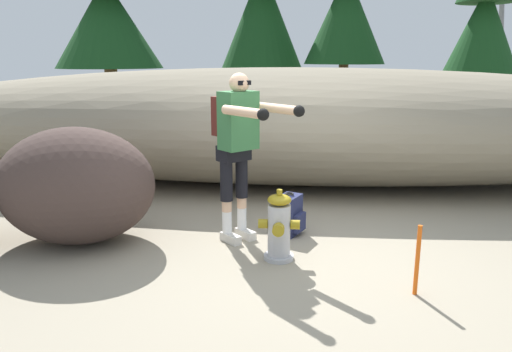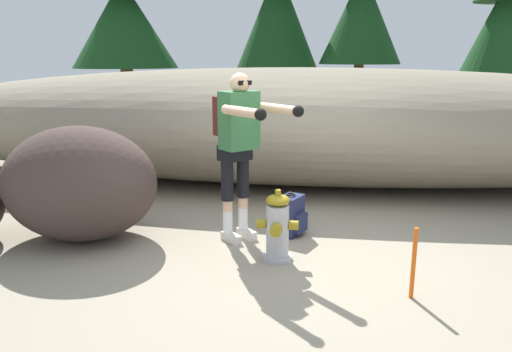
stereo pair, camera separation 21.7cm
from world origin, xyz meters
TOP-DOWN VIEW (x-y plane):
  - ground_plane at (0.00, 0.00)m, footprint 56.00×56.00m
  - dirt_embankment at (0.00, 3.02)m, footprint 14.11×3.20m
  - fire_hydrant at (-0.07, -0.13)m, footprint 0.40×0.34m
  - utility_worker at (-0.52, 0.33)m, footprint 0.96×0.96m
  - spare_backpack at (0.01, 0.58)m, footprint 0.35×0.36m
  - boulder_large at (-2.19, 0.16)m, footprint 1.66×1.30m
  - pine_tree_far_left at (-4.60, 7.35)m, footprint 2.59×2.59m
  - pine_tree_left at (-1.00, 9.13)m, footprint 2.70×2.70m
  - pine_tree_center at (1.17, 8.31)m, footprint 2.04×2.04m
  - pine_tree_right at (3.94, 6.63)m, footprint 1.90×1.90m
  - survey_stake at (1.08, -0.74)m, footprint 0.04×0.04m

SIDE VIEW (x-z plane):
  - ground_plane at x=0.00m, z-range -0.04..0.00m
  - spare_backpack at x=0.01m, z-range -0.02..0.45m
  - survey_stake at x=1.08m, z-range 0.00..0.60m
  - fire_hydrant at x=-0.07m, z-range -0.03..0.67m
  - boulder_large at x=-2.19m, z-range 0.00..1.22m
  - dirt_embankment at x=0.00m, z-range 0.00..1.76m
  - utility_worker at x=-0.52m, z-range 0.24..2.00m
  - pine_tree_right at x=3.94m, z-range 0.24..5.17m
  - pine_tree_far_left at x=-4.60m, z-range 0.52..5.68m
  - pine_tree_left at x=-1.00m, z-range 0.06..6.52m
  - pine_tree_center at x=1.17m, z-range 0.54..6.04m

